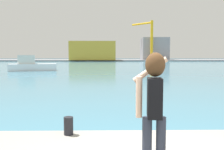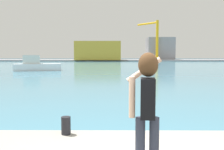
% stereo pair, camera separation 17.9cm
% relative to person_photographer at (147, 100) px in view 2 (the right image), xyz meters
% --- Properties ---
extents(ground_plane, '(220.00, 220.00, 0.00)m').
position_rel_person_photographer_xyz_m(ground_plane, '(0.08, 49.99, -1.58)').
color(ground_plane, '#334751').
extents(harbor_water, '(140.00, 100.00, 0.02)m').
position_rel_person_photographer_xyz_m(harbor_water, '(0.08, 51.99, -1.57)').
color(harbor_water, teal).
rests_on(harbor_water, ground_plane).
extents(far_shore_dock, '(140.00, 20.00, 0.46)m').
position_rel_person_photographer_xyz_m(far_shore_dock, '(0.08, 91.99, -1.35)').
color(far_shore_dock, gray).
rests_on(far_shore_dock, ground_plane).
extents(person_photographer, '(0.53, 0.56, 1.74)m').
position_rel_person_photographer_xyz_m(person_photographer, '(0.00, 0.00, 0.00)').
color(person_photographer, '#2D3342').
rests_on(person_photographer, quay_promenade).
extents(harbor_bollard, '(0.20, 0.20, 0.38)m').
position_rel_person_photographer_xyz_m(harbor_bollard, '(-1.50, 1.72, -0.87)').
color(harbor_bollard, black).
rests_on(harbor_bollard, quay_promenade).
extents(boat_moored, '(6.66, 3.45, 2.19)m').
position_rel_person_photographer_xyz_m(boat_moored, '(-11.41, 30.92, -0.80)').
color(boat_moored, white).
rests_on(boat_moored, harbor_water).
extents(warehouse_left, '(16.23, 10.59, 6.66)m').
position_rel_person_photographer_xyz_m(warehouse_left, '(-6.07, 86.29, 2.21)').
color(warehouse_left, gold).
rests_on(warehouse_left, far_shore_dock).
extents(warehouse_right, '(10.25, 9.16, 8.58)m').
position_rel_person_photographer_xyz_m(warehouse_right, '(17.90, 93.83, 3.17)').
color(warehouse_right, gray).
rests_on(warehouse_right, far_shore_dock).
extents(port_crane, '(7.16, 8.40, 14.61)m').
position_rel_person_photographer_xyz_m(port_crane, '(14.93, 88.71, 7.82)').
color(port_crane, yellow).
rests_on(port_crane, far_shore_dock).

